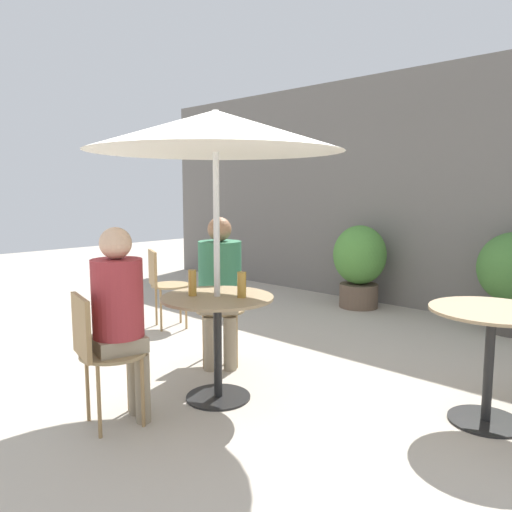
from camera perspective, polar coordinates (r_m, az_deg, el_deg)
name	(u,v)px	position (r m, az deg, el deg)	size (l,w,h in m)	color
ground_plane	(224,401)	(3.73, -3.73, -16.19)	(20.00, 20.00, 0.00)	#B2A899
storefront_wall	(444,191)	(6.46, 20.70, 7.01)	(10.00, 0.06, 3.00)	slate
cafe_table_near	(218,322)	(3.60, -4.42, -7.57)	(0.80, 0.80, 0.75)	black
cafe_table_far	(490,340)	(3.56, 25.21, -8.63)	(0.77, 0.77, 0.75)	black
bistro_chair_0	(221,301)	(4.42, -4.07, -5.12)	(0.48, 0.48, 0.86)	#997F56
bistro_chair_1	(99,346)	(3.31, -17.53, -9.76)	(0.43, 0.45, 0.86)	#997F56
bistro_chair_2	(162,280)	(5.53, -10.67, -2.70)	(0.46, 0.47, 0.86)	#997F56
seated_person_0	(220,279)	(4.24, -4.15, -2.62)	(0.47, 0.47, 1.28)	gray
seated_person_1	(120,307)	(3.29, -15.28, -5.66)	(0.34, 0.36, 1.27)	gray
beer_glass_0	(192,283)	(3.58, -7.29, -3.06)	(0.06, 0.06, 0.19)	#B28433
beer_glass_1	(242,285)	(3.49, -1.65, -3.30)	(0.06, 0.06, 0.18)	#B28433
potted_plant_0	(359,262)	(6.53, 11.74, -0.69)	(0.68, 0.68, 1.06)	brown
umbrella	(216,132)	(3.50, -4.64, 13.97)	(1.76, 1.76, 2.04)	silver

